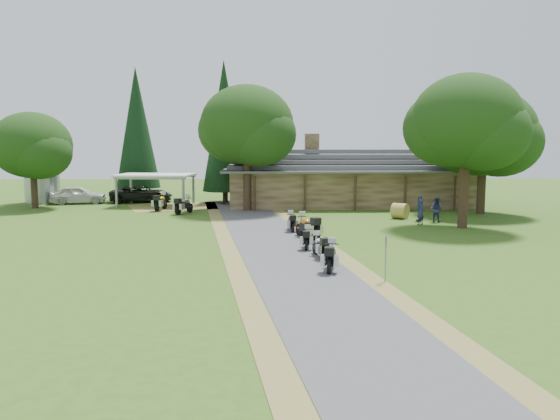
{
  "coord_description": "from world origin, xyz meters",
  "views": [
    {
      "loc": [
        -1.24,
        -23.47,
        5.32
      ],
      "look_at": [
        -0.35,
        7.1,
        1.6
      ],
      "focal_mm": 35.0,
      "sensor_mm": 36.0,
      "label": 1
    }
  ],
  "objects_px": {
    "car_white_sedan": "(78,192)",
    "motorcycle_row_b": "(320,245)",
    "carport": "(156,190)",
    "motorcycle_row_a": "(331,255)",
    "motorcycle_row_e": "(292,221)",
    "car_dark_suv": "(141,189)",
    "motorcycle_row_c": "(307,238)",
    "motorcycle_row_d": "(308,226)",
    "motorcycle_carport_a": "(161,201)",
    "motorcycle_carport_b": "(184,204)",
    "silo": "(42,169)",
    "lodge": "(347,177)",
    "hay_bale": "(400,211)"
  },
  "relations": [
    {
      "from": "silo",
      "to": "motorcycle_carport_a",
      "type": "distance_m",
      "value": 13.57
    },
    {
      "from": "carport",
      "to": "motorcycle_row_b",
      "type": "relative_size",
      "value": 3.65
    },
    {
      "from": "motorcycle_row_a",
      "to": "motorcycle_row_d",
      "type": "xyz_separation_m",
      "value": [
        -0.37,
        7.81,
        0.09
      ]
    },
    {
      "from": "motorcycle_row_c",
      "to": "hay_bale",
      "type": "bearing_deg",
      "value": -26.76
    },
    {
      "from": "motorcycle_row_a",
      "to": "motorcycle_row_c",
      "type": "bearing_deg",
      "value": 19.16
    },
    {
      "from": "car_dark_suv",
      "to": "hay_bale",
      "type": "xyz_separation_m",
      "value": [
        20.97,
        -11.64,
        -0.62
      ]
    },
    {
      "from": "lodge",
      "to": "motorcycle_carport_a",
      "type": "bearing_deg",
      "value": -166.85
    },
    {
      "from": "motorcycle_row_a",
      "to": "motorcycle_row_b",
      "type": "relative_size",
      "value": 1.08
    },
    {
      "from": "carport",
      "to": "lodge",
      "type": "bearing_deg",
      "value": 6.97
    },
    {
      "from": "car_dark_suv",
      "to": "motorcycle_row_d",
      "type": "distance_m",
      "value": 24.01
    },
    {
      "from": "carport",
      "to": "car_dark_suv",
      "type": "height_order",
      "value": "carport"
    },
    {
      "from": "motorcycle_row_c",
      "to": "hay_bale",
      "type": "distance_m",
      "value": 13.35
    },
    {
      "from": "motorcycle_row_e",
      "to": "motorcycle_carport_a",
      "type": "height_order",
      "value": "motorcycle_carport_a"
    },
    {
      "from": "silo",
      "to": "motorcycle_carport_b",
      "type": "distance_m",
      "value": 16.49
    },
    {
      "from": "motorcycle_row_e",
      "to": "hay_bale",
      "type": "distance_m",
      "value": 9.65
    },
    {
      "from": "car_white_sedan",
      "to": "motorcycle_row_c",
      "type": "relative_size",
      "value": 3.64
    },
    {
      "from": "motorcycle_row_c",
      "to": "motorcycle_row_e",
      "type": "bearing_deg",
      "value": 12.67
    },
    {
      "from": "lodge",
      "to": "car_white_sedan",
      "type": "height_order",
      "value": "lodge"
    },
    {
      "from": "motorcycle_row_e",
      "to": "car_dark_suv",
      "type": "bearing_deg",
      "value": 33.48
    },
    {
      "from": "motorcycle_row_b",
      "to": "motorcycle_row_c",
      "type": "xyz_separation_m",
      "value": [
        -0.43,
        2.24,
        -0.02
      ]
    },
    {
      "from": "motorcycle_row_a",
      "to": "motorcycle_carport_b",
      "type": "distance_m",
      "value": 21.17
    },
    {
      "from": "motorcycle_row_c",
      "to": "motorcycle_row_d",
      "type": "xyz_separation_m",
      "value": [
        0.26,
        2.96,
        0.16
      ]
    },
    {
      "from": "hay_bale",
      "to": "motorcycle_carport_b",
      "type": "bearing_deg",
      "value": 168.27
    },
    {
      "from": "motorcycle_row_e",
      "to": "silo",
      "type": "bearing_deg",
      "value": 48.27
    },
    {
      "from": "motorcycle_row_b",
      "to": "motorcycle_row_e",
      "type": "xyz_separation_m",
      "value": [
        -0.93,
        7.92,
        0.01
      ]
    },
    {
      "from": "motorcycle_carport_a",
      "to": "hay_bale",
      "type": "relative_size",
      "value": 1.92
    },
    {
      "from": "car_white_sedan",
      "to": "motorcycle_row_d",
      "type": "height_order",
      "value": "car_white_sedan"
    },
    {
      "from": "motorcycle_row_d",
      "to": "motorcycle_row_e",
      "type": "height_order",
      "value": "motorcycle_row_d"
    },
    {
      "from": "motorcycle_row_b",
      "to": "motorcycle_carport_b",
      "type": "bearing_deg",
      "value": 15.41
    },
    {
      "from": "carport",
      "to": "motorcycle_row_c",
      "type": "bearing_deg",
      "value": -54.02
    },
    {
      "from": "motorcycle_row_c",
      "to": "motorcycle_carport_b",
      "type": "relative_size",
      "value": 0.81
    },
    {
      "from": "motorcycle_row_d",
      "to": "motorcycle_carport_a",
      "type": "xyz_separation_m",
      "value": [
        -10.76,
        13.53,
        -0.0
      ]
    },
    {
      "from": "motorcycle_row_b",
      "to": "motorcycle_row_c",
      "type": "distance_m",
      "value": 2.28
    },
    {
      "from": "motorcycle_row_b",
      "to": "motorcycle_row_e",
      "type": "distance_m",
      "value": 7.98
    },
    {
      "from": "car_white_sedan",
      "to": "motorcycle_row_e",
      "type": "relative_size",
      "value": 3.48
    },
    {
      "from": "car_white_sedan",
      "to": "motorcycle_row_b",
      "type": "xyz_separation_m",
      "value": [
        19.19,
        -23.78,
        -0.42
      ]
    },
    {
      "from": "motorcycle_row_a",
      "to": "hay_bale",
      "type": "relative_size",
      "value": 1.69
    },
    {
      "from": "silo",
      "to": "motorcycle_row_e",
      "type": "relative_size",
      "value": 3.54
    },
    {
      "from": "motorcycle_row_c",
      "to": "hay_bale",
      "type": "height_order",
      "value": "motorcycle_row_c"
    },
    {
      "from": "motorcycle_row_b",
      "to": "motorcycle_row_a",
      "type": "bearing_deg",
      "value": 171.88
    },
    {
      "from": "lodge",
      "to": "motorcycle_carport_b",
      "type": "distance_m",
      "value": 14.7
    },
    {
      "from": "motorcycle_row_d",
      "to": "motorcycle_row_e",
      "type": "distance_m",
      "value": 2.84
    },
    {
      "from": "motorcycle_row_c",
      "to": "car_dark_suv",
      "type": "bearing_deg",
      "value": 38.22
    },
    {
      "from": "motorcycle_row_d",
      "to": "car_dark_suv",
      "type": "bearing_deg",
      "value": 7.54
    },
    {
      "from": "motorcycle_row_d",
      "to": "motorcycle_row_e",
      "type": "relative_size",
      "value": 1.22
    },
    {
      "from": "carport",
      "to": "motorcycle_row_a",
      "type": "bearing_deg",
      "value": -57.99
    },
    {
      "from": "carport",
      "to": "motorcycle_carport_a",
      "type": "distance_m",
      "value": 3.51
    },
    {
      "from": "lodge",
      "to": "motorcycle_row_d",
      "type": "xyz_separation_m",
      "value": [
        -4.8,
        -17.16,
        -1.72
      ]
    },
    {
      "from": "carport",
      "to": "motorcycle_row_d",
      "type": "bearing_deg",
      "value": -49.25
    },
    {
      "from": "lodge",
      "to": "car_dark_suv",
      "type": "height_order",
      "value": "lodge"
    }
  ]
}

